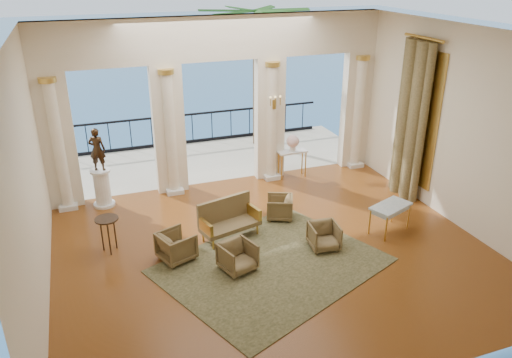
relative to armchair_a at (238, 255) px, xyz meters
name	(u,v)px	position (x,y,z in m)	size (l,w,h in m)	color
floor	(273,251)	(0.93, 0.39, -0.33)	(9.00, 9.00, 0.00)	#462708
room_walls	(300,141)	(0.93, -0.72, 2.55)	(9.00, 9.00, 9.00)	white
arcade	(220,92)	(0.93, 4.21, 2.26)	(9.00, 0.56, 4.50)	beige
terrace	(205,160)	(0.93, 6.19, -0.38)	(10.00, 3.60, 0.10)	#B4AA95
balustrade	(193,131)	(0.93, 7.79, 0.08)	(9.00, 0.06, 1.03)	black
palm_tree	(256,18)	(2.93, 6.99, 3.76)	(2.00, 2.00, 4.50)	#4C3823
sea	(101,58)	(0.93, 60.39, -6.33)	(160.00, 160.00, 0.00)	#22568D
curtain	(411,121)	(5.22, 1.89, 1.69)	(0.33, 1.40, 4.09)	brown
window_frame	(417,117)	(5.40, 1.89, 1.77)	(0.04, 1.60, 3.40)	gold
wall_sconce	(274,104)	(2.33, 3.90, 1.90)	(0.30, 0.11, 0.33)	gold
rug	(272,265)	(0.71, -0.11, -0.32)	(4.19, 3.26, 0.02)	#30361C
armchair_a	(238,255)	(0.00, 0.00, 0.00)	(0.63, 0.59, 0.65)	#4D3921
armchair_b	(324,235)	(2.01, 0.16, -0.01)	(0.61, 0.57, 0.62)	#4D3921
armchair_c	(280,206)	(1.63, 1.75, -0.02)	(0.60, 0.56, 0.62)	#4D3921
armchair_d	(176,245)	(-1.07, 0.80, 0.01)	(0.66, 0.62, 0.68)	#4D3921
settee	(228,219)	(0.21, 1.34, 0.12)	(1.45, 0.90, 0.89)	#4D3921
game_table	(391,208)	(3.74, 0.29, 0.27)	(1.10, 0.85, 0.67)	#A2B9C7
pedestal	(102,189)	(-2.30, 3.89, 0.14)	(0.53, 0.53, 0.98)	silver
statue	(97,149)	(-2.30, 3.89, 1.19)	(0.39, 0.26, 1.08)	#312216
console_table	(292,156)	(2.92, 3.94, 0.33)	(0.84, 0.35, 0.79)	silver
urn	(293,142)	(2.92, 3.94, 0.73)	(0.36, 0.36, 0.47)	white
side_table	(107,223)	(-2.35, 1.59, 0.36)	(0.49, 0.49, 0.80)	black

